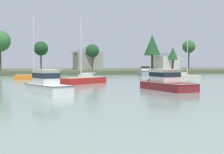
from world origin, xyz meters
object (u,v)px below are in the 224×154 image
object	(u,v)px
cruiser_grey	(145,73)
cruiser_maroon	(163,85)
sailboat_cream	(185,77)
sailboat_red	(84,82)
mooring_buoy_green	(204,76)
sailboat_orange	(38,78)
cruiser_white	(45,88)

from	to	relation	value
cruiser_grey	cruiser_maroon	xyz separation A→B (m)	(-19.12, -46.84, -0.05)
sailboat_cream	sailboat_red	world-z (taller)	sailboat_red
cruiser_grey	sailboat_red	world-z (taller)	sailboat_red
mooring_buoy_green	sailboat_cream	bearing A→B (deg)	-142.39
sailboat_orange	cruiser_maroon	xyz separation A→B (m)	(12.68, -32.78, 0.34)
sailboat_orange	sailboat_red	size ratio (longest dim) A/B	1.24
sailboat_cream	mooring_buoy_green	world-z (taller)	sailboat_cream
cruiser_maroon	cruiser_white	bearing A→B (deg)	-175.38
cruiser_maroon	sailboat_orange	bearing A→B (deg)	111.15
cruiser_grey	sailboat_cream	size ratio (longest dim) A/B	1.05
cruiser_grey	sailboat_cream	xyz separation A→B (m)	(1.21, -19.52, -0.47)
cruiser_white	mooring_buoy_green	size ratio (longest dim) A/B	20.45
sailboat_red	cruiser_maroon	distance (m)	16.88
sailboat_red	cruiser_grey	bearing A→B (deg)	50.50
sailboat_cream	sailboat_red	distance (m)	29.55
mooring_buoy_green	cruiser_maroon	bearing A→B (deg)	-131.36
sailboat_cream	mooring_buoy_green	distance (m)	14.62
sailboat_orange	sailboat_cream	bearing A→B (deg)	-9.38
sailboat_cream	sailboat_red	bearing A→B (deg)	-156.36
sailboat_red	cruiser_maroon	world-z (taller)	sailboat_red
cruiser_maroon	mooring_buoy_green	distance (m)	48.30
sailboat_orange	cruiser_white	world-z (taller)	sailboat_orange
sailboat_orange	cruiser_maroon	world-z (taller)	sailboat_orange
cruiser_white	mooring_buoy_green	xyz separation A→B (m)	(47.36, 37.49, -0.62)
cruiser_grey	cruiser_white	world-z (taller)	cruiser_grey
cruiser_grey	sailboat_red	distance (m)	40.65
sailboat_cream	cruiser_white	xyz separation A→B (m)	(-35.78, -28.57, 0.46)
sailboat_orange	mooring_buoy_green	world-z (taller)	sailboat_orange
cruiser_white	cruiser_maroon	bearing A→B (deg)	4.62
mooring_buoy_green	sailboat_red	bearing A→B (deg)	-151.74
sailboat_cream	sailboat_red	xyz separation A→B (m)	(-27.07, -11.85, 0.05)
sailboat_orange	sailboat_red	xyz separation A→B (m)	(5.95, -17.31, -0.03)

